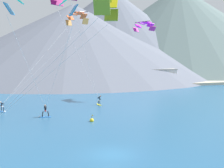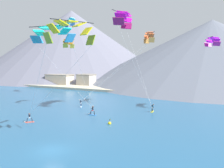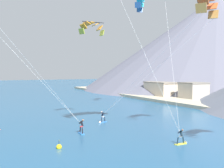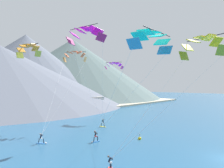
% 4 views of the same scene
% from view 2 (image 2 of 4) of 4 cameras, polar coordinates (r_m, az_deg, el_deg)
% --- Properties ---
extents(ground_plane, '(400.00, 400.00, 0.00)m').
position_cam_2_polar(ground_plane, '(31.66, -13.48, -14.64)').
color(ground_plane, '#23567F').
extents(kitesurfer_near_lead, '(1.47, 1.55, 1.64)m').
position_cam_2_polar(kitesurfer_near_lead, '(45.37, -18.62, -7.75)').
color(kitesurfer_near_lead, '#E54C33').
rests_on(kitesurfer_near_lead, ground).
extents(kitesurfer_near_trail, '(0.67, 1.77, 1.74)m').
position_cam_2_polar(kitesurfer_near_trail, '(51.69, 9.25, -5.71)').
color(kitesurfer_near_trail, yellow).
rests_on(kitesurfer_near_trail, ground).
extents(kitesurfer_mid_center, '(1.17, 1.73, 1.73)m').
position_cam_2_polar(kitesurfer_mid_center, '(56.17, -7.14, -4.71)').
color(kitesurfer_mid_center, '#337FDB').
rests_on(kitesurfer_mid_center, ground).
extents(kitesurfer_far_left, '(1.75, 0.63, 1.83)m').
position_cam_2_polar(kitesurfer_far_left, '(48.55, -4.66, -6.36)').
color(kitesurfer_far_left, '#337FDB').
rests_on(kitesurfer_far_left, ground).
extents(parafoil_kite_near_lead, '(14.33, 8.68, 14.37)m').
position_cam_2_polar(parafoil_kite_near_lead, '(32.21, -9.53, 12.05)').
color(parafoil_kite_near_lead, olive).
extents(parafoil_kite_near_trail, '(7.77, 8.41, 18.79)m').
position_cam_2_polar(parafoil_kite_near_trail, '(51.86, 2.68, 14.81)').
color(parafoil_kite_near_trail, '#941859').
extents(parafoil_kite_mid_center, '(14.88, 10.25, 15.27)m').
position_cam_2_polar(parafoil_kite_mid_center, '(57.04, 8.33, 10.64)').
color(parafoil_kite_mid_center, '#C4883F').
extents(parafoil_kite_far_left, '(7.60, 11.58, 14.50)m').
position_cam_2_polar(parafoil_kite_far_left, '(39.06, -13.51, 11.46)').
color(parafoil_kite_far_left, '#2483BF').
extents(parafoil_kite_distant_high_outer, '(1.95, 4.23, 2.00)m').
position_cam_2_polar(parafoil_kite_distant_high_outer, '(56.24, -9.91, 9.37)').
color(parafoil_kite_distant_high_outer, '#9CA732').
extents(parafoil_kite_distant_low_drift, '(4.92, 3.96, 2.58)m').
position_cam_2_polar(parafoil_kite_distant_low_drift, '(73.53, -9.48, 13.92)').
color(parafoil_kite_distant_low_drift, '#285391').
extents(parafoil_kite_distant_mid_solo, '(3.38, 5.17, 1.91)m').
position_cam_2_polar(parafoil_kite_distant_mid_solo, '(54.24, 21.98, 9.21)').
color(parafoil_kite_distant_mid_solo, '#CB2391').
extents(race_marker_buoy, '(0.56, 0.56, 1.02)m').
position_cam_2_polar(race_marker_buoy, '(42.01, -0.56, -8.95)').
color(race_marker_buoy, yellow).
rests_on(race_marker_buoy, ground).
extents(shoreline_strip, '(180.00, 10.00, 0.70)m').
position_cam_2_polar(shoreline_strip, '(77.70, 11.06, -1.82)').
color(shoreline_strip, beige).
rests_on(shoreline_strip, ground).
extents(shore_building_harbour_front, '(5.73, 5.57, 4.63)m').
position_cam_2_polar(shore_building_harbour_front, '(93.46, -5.89, 0.85)').
color(shore_building_harbour_front, '#B7AD9E').
rests_on(shore_building_harbour_front, ground).
extents(shore_building_quay_east, '(10.11, 5.47, 4.41)m').
position_cam_2_polar(shore_building_quay_east, '(97.32, -11.88, 0.90)').
color(shore_building_quay_east, beige).
rests_on(shore_building_quay_east, ground).
extents(mountain_peak_west_ridge, '(107.12, 107.12, 36.91)m').
position_cam_2_polar(mountain_peak_west_ridge, '(146.08, -9.18, 9.11)').
color(mountain_peak_west_ridge, slate).
rests_on(mountain_peak_west_ridge, ground).
extents(mountain_peak_central_summit, '(111.51, 111.51, 27.01)m').
position_cam_2_polar(mountain_peak_central_summit, '(118.32, 21.70, 7.01)').
color(mountain_peak_central_summit, slate).
rests_on(mountain_peak_central_summit, ground).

